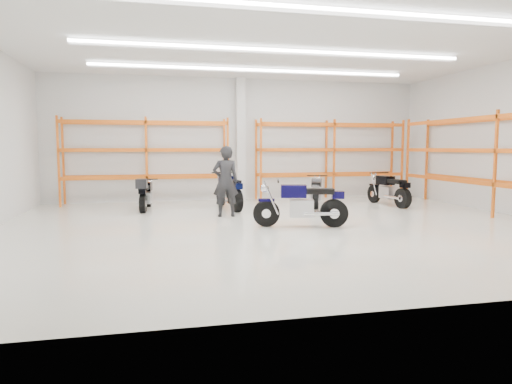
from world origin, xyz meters
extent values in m
plane|color=silver|center=(0.00, 0.00, 0.00)|extent=(14.00, 14.00, 0.00)
cube|color=silver|center=(0.00, 6.00, 2.25)|extent=(14.00, 0.02, 4.50)
cube|color=silver|center=(0.00, -6.00, 2.25)|extent=(14.00, 0.02, 4.50)
cube|color=white|center=(0.00, 0.00, 4.50)|extent=(14.00, 12.00, 0.02)
cube|color=white|center=(0.00, -3.00, 4.40)|extent=(10.00, 0.22, 0.10)
cube|color=white|center=(0.00, 0.50, 4.40)|extent=(10.00, 0.22, 0.10)
cube|color=white|center=(0.00, 3.50, 4.40)|extent=(10.00, 0.22, 0.10)
cylinder|color=black|center=(-0.43, 0.04, 0.33)|extent=(0.68, 0.30, 0.67)
cylinder|color=black|center=(1.19, -0.39, 0.35)|extent=(0.72, 0.37, 0.69)
cylinder|color=silver|center=(-0.43, 0.04, 0.33)|extent=(0.26, 0.21, 0.22)
cylinder|color=silver|center=(1.19, -0.39, 0.35)|extent=(0.29, 0.28, 0.25)
cube|color=#0A0733|center=(-0.43, 0.04, 0.67)|extent=(0.43, 0.26, 0.07)
cube|color=#B7B7BC|center=(0.41, -0.19, 0.47)|extent=(0.66, 0.54, 0.42)
cube|color=#A5A5AA|center=(0.82, -0.29, 0.36)|extent=(0.79, 0.33, 0.09)
cube|color=#0A0733|center=(0.22, -0.13, 0.89)|extent=(0.70, 0.53, 0.31)
cube|color=black|center=(0.82, -0.29, 0.89)|extent=(0.80, 0.51, 0.13)
cube|color=#0A0733|center=(1.28, -0.41, 0.80)|extent=(0.34, 0.31, 0.18)
cylinder|color=black|center=(-0.15, -0.04, 1.14)|extent=(0.24, 0.77, 0.04)
sphere|color=silver|center=(-0.47, 0.05, 0.96)|extent=(0.21, 0.21, 0.21)
cylinder|color=silver|center=(0.82, -0.48, 0.36)|extent=(0.83, 0.31, 0.10)
cylinder|color=black|center=(-3.34, 4.49, 0.27)|extent=(0.17, 0.56, 0.55)
cylinder|color=black|center=(-3.50, 3.12, 0.28)|extent=(0.23, 0.58, 0.57)
cylinder|color=silver|center=(-3.34, 4.49, 0.27)|extent=(0.15, 0.20, 0.18)
cylinder|color=silver|center=(-3.50, 3.12, 0.28)|extent=(0.21, 0.22, 0.20)
cube|color=black|center=(-3.34, 4.49, 0.55)|extent=(0.17, 0.34, 0.05)
cube|color=#B7B7BC|center=(-3.42, 3.78, 0.38)|extent=(0.38, 0.51, 0.35)
cube|color=#A5A5AA|center=(-3.46, 3.43, 0.29)|extent=(0.18, 0.65, 0.07)
cube|color=black|center=(-3.40, 3.94, 0.73)|extent=(0.37, 0.55, 0.26)
cube|color=black|center=(-3.46, 3.43, 0.73)|extent=(0.34, 0.63, 0.11)
cube|color=black|center=(-3.50, 3.05, 0.66)|extent=(0.23, 0.26, 0.15)
cylinder|color=black|center=(-3.36, 4.25, 0.93)|extent=(0.64, 0.11, 0.03)
sphere|color=silver|center=(-3.33, 4.52, 0.79)|extent=(0.17, 0.17, 0.17)
cylinder|color=silver|center=(-3.61, 3.41, 0.29)|extent=(0.16, 0.69, 0.08)
cube|color=black|center=(-3.52, 2.94, 0.90)|extent=(0.35, 0.38, 0.27)
cylinder|color=black|center=(-0.96, 4.34, 0.34)|extent=(0.23, 0.68, 0.67)
cylinder|color=black|center=(-0.71, 2.68, 0.35)|extent=(0.30, 0.71, 0.69)
cylinder|color=silver|center=(-0.96, 4.34, 0.34)|extent=(0.19, 0.24, 0.22)
cylinder|color=silver|center=(-0.71, 2.68, 0.35)|extent=(0.26, 0.28, 0.25)
cube|color=#091041|center=(-0.96, 4.34, 0.67)|extent=(0.23, 0.42, 0.07)
cube|color=#B7B7BC|center=(-0.83, 3.48, 0.47)|extent=(0.48, 0.63, 0.42)
cube|color=#A5A5AA|center=(-0.77, 3.06, 0.36)|extent=(0.25, 0.79, 0.09)
cube|color=#091041|center=(-0.86, 3.68, 0.89)|extent=(0.47, 0.67, 0.31)
cube|color=black|center=(-0.77, 3.06, 0.89)|extent=(0.44, 0.78, 0.13)
cube|color=#091041|center=(-0.70, 2.60, 0.80)|extent=(0.29, 0.32, 0.18)
cylinder|color=black|center=(-0.92, 4.05, 1.14)|extent=(0.78, 0.16, 0.04)
sphere|color=silver|center=(-0.97, 4.39, 0.96)|extent=(0.21, 0.21, 0.21)
cylinder|color=silver|center=(-0.94, 2.99, 0.36)|extent=(0.22, 0.84, 0.10)
cylinder|color=black|center=(2.39, 4.11, 0.29)|extent=(0.33, 0.59, 0.59)
cylinder|color=black|center=(1.85, 2.75, 0.30)|extent=(0.39, 0.63, 0.61)
cylinder|color=silver|center=(2.39, 4.11, 0.29)|extent=(0.20, 0.23, 0.20)
cylinder|color=silver|center=(1.85, 2.75, 0.30)|extent=(0.26, 0.27, 0.22)
cube|color=gray|center=(2.39, 4.11, 0.59)|extent=(0.27, 0.38, 0.06)
cube|color=#B7B7BC|center=(2.11, 3.40, 0.41)|extent=(0.52, 0.60, 0.37)
cube|color=#A5A5AA|center=(1.97, 3.06, 0.31)|extent=(0.36, 0.68, 0.08)
cube|color=gray|center=(2.18, 3.56, 0.78)|extent=(0.51, 0.63, 0.27)
cube|color=black|center=(1.97, 3.06, 0.78)|extent=(0.51, 0.71, 0.12)
cube|color=gray|center=(1.82, 2.67, 0.71)|extent=(0.29, 0.32, 0.16)
cylinder|color=black|center=(2.30, 3.87, 1.00)|extent=(0.65, 0.29, 0.04)
sphere|color=silver|center=(2.41, 4.15, 0.84)|extent=(0.19, 0.19, 0.19)
cylinder|color=silver|center=(1.81, 3.08, 0.31)|extent=(0.35, 0.71, 0.09)
cylinder|color=black|center=(4.46, 3.92, 0.32)|extent=(0.21, 0.65, 0.64)
cylinder|color=black|center=(4.67, 2.34, 0.33)|extent=(0.28, 0.68, 0.66)
cylinder|color=silver|center=(4.46, 3.92, 0.32)|extent=(0.17, 0.23, 0.21)
cylinder|color=silver|center=(4.67, 2.34, 0.33)|extent=(0.24, 0.26, 0.23)
cube|color=black|center=(4.46, 3.92, 0.64)|extent=(0.21, 0.40, 0.06)
cube|color=#B7B7BC|center=(4.57, 3.10, 0.45)|extent=(0.45, 0.60, 0.40)
cube|color=#A5A5AA|center=(4.62, 2.70, 0.34)|extent=(0.22, 0.75, 0.08)
cube|color=black|center=(4.54, 3.29, 0.85)|extent=(0.44, 0.64, 0.30)
cube|color=black|center=(4.62, 2.70, 0.85)|extent=(0.41, 0.74, 0.13)
cube|color=black|center=(4.68, 2.26, 0.76)|extent=(0.27, 0.30, 0.17)
cylinder|color=black|center=(4.50, 3.65, 1.08)|extent=(0.74, 0.13, 0.04)
sphere|color=silver|center=(4.45, 3.96, 0.91)|extent=(0.20, 0.20, 0.20)
cylinder|color=silver|center=(4.46, 2.64, 0.34)|extent=(0.20, 0.80, 0.10)
imported|color=black|center=(-1.17, 1.88, 1.00)|extent=(0.74, 0.49, 2.01)
cube|color=white|center=(0.00, 5.82, 2.25)|extent=(0.32, 0.32, 4.50)
cube|color=orange|center=(-6.20, 5.88, 1.50)|extent=(0.07, 0.07, 3.00)
cube|color=orange|center=(-6.20, 5.08, 1.50)|extent=(0.07, 0.07, 3.00)
cube|color=orange|center=(-3.40, 5.88, 1.50)|extent=(0.07, 0.07, 3.00)
cube|color=orange|center=(-3.40, 5.08, 1.50)|extent=(0.07, 0.07, 3.00)
cube|color=orange|center=(-0.60, 5.88, 1.50)|extent=(0.07, 0.07, 3.00)
cube|color=orange|center=(-0.60, 5.08, 1.50)|extent=(0.07, 0.07, 3.00)
cube|color=orange|center=(-3.40, 5.88, 0.94)|extent=(5.60, 0.07, 0.12)
cube|color=orange|center=(-3.40, 5.08, 0.94)|extent=(5.60, 0.07, 0.12)
cube|color=orange|center=(-3.40, 5.88, 1.88)|extent=(5.60, 0.07, 0.12)
cube|color=orange|center=(-3.40, 5.08, 1.88)|extent=(5.60, 0.07, 0.12)
cube|color=orange|center=(-3.40, 5.88, 2.81)|extent=(5.60, 0.07, 0.12)
cube|color=orange|center=(-3.40, 5.08, 2.81)|extent=(5.60, 0.07, 0.12)
cube|color=orange|center=(0.60, 5.88, 1.50)|extent=(0.07, 0.07, 3.00)
cube|color=orange|center=(0.60, 5.08, 1.50)|extent=(0.07, 0.07, 3.00)
cube|color=orange|center=(3.40, 5.88, 1.50)|extent=(0.07, 0.07, 3.00)
cube|color=orange|center=(3.40, 5.08, 1.50)|extent=(0.07, 0.07, 3.00)
cube|color=orange|center=(6.20, 5.88, 1.50)|extent=(0.07, 0.07, 3.00)
cube|color=orange|center=(6.20, 5.08, 1.50)|extent=(0.07, 0.07, 3.00)
cube|color=orange|center=(3.40, 5.88, 0.94)|extent=(5.60, 0.07, 0.12)
cube|color=orange|center=(3.40, 5.08, 0.94)|extent=(5.60, 0.07, 0.12)
cube|color=orange|center=(3.40, 5.88, 1.88)|extent=(5.60, 0.07, 0.12)
cube|color=orange|center=(3.40, 5.08, 1.88)|extent=(5.60, 0.07, 0.12)
cube|color=orange|center=(3.40, 5.88, 2.81)|extent=(5.60, 0.07, 0.12)
cube|color=orange|center=(3.40, 5.08, 2.81)|extent=(5.60, 0.07, 0.12)
cube|color=orange|center=(6.08, 0.00, 1.50)|extent=(0.07, 0.07, 3.00)
cube|color=orange|center=(6.88, 4.50, 1.50)|extent=(0.07, 0.07, 3.00)
cube|color=orange|center=(6.08, 4.50, 1.50)|extent=(0.07, 0.07, 3.00)
cube|color=orange|center=(6.08, 0.00, 0.94)|extent=(0.07, 9.00, 0.12)
cube|color=orange|center=(6.08, 0.00, 1.88)|extent=(0.07, 9.00, 0.12)
cube|color=orange|center=(6.08, 0.00, 2.81)|extent=(0.07, 9.00, 0.12)
camera|label=1|loc=(-3.11, -10.89, 1.98)|focal=32.00mm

